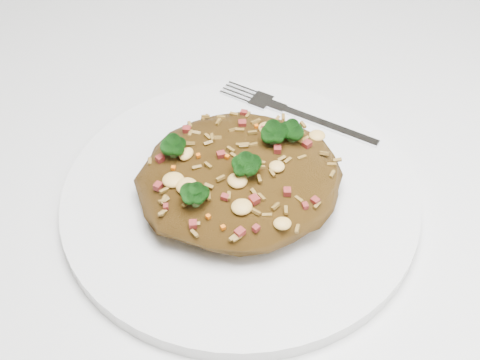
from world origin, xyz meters
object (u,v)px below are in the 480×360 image
plate (240,198)px  fried_rice (240,171)px  fork (305,117)px  dining_table (300,237)px

plate → fried_rice: (-0.00, 0.00, 0.03)m
plate → fork: size_ratio=2.36×
dining_table → fork: bearing=72.2°
fork → fried_rice: bearing=-93.0°
plate → fried_rice: bearing=120.6°
fork → dining_table: bearing=-61.6°
plate → fork: bearing=40.8°
dining_table → plate: size_ratio=3.98×
fried_rice → fork: (0.08, 0.07, -0.02)m
fork → plate: bearing=-92.9°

